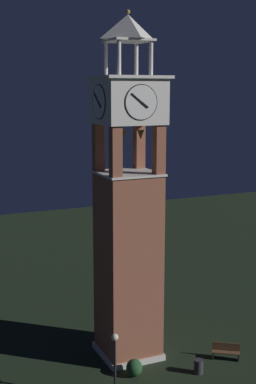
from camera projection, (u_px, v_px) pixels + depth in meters
ground at (128, 353)px, 32.27m from camera, size 80.00×80.00×0.00m
clock_tower at (128, 221)px, 30.78m from camera, size 3.71×3.71×19.59m
park_bench at (226, 351)px, 31.52m from camera, size 1.26×1.57×0.95m
lamp_post at (115, 354)px, 26.85m from camera, size 0.36×0.36×3.63m
trash_bin at (198, 366)px, 29.94m from camera, size 0.52×0.52×0.80m
shrub_near_entry at (134, 368)px, 29.65m from camera, size 0.89×0.89×0.95m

